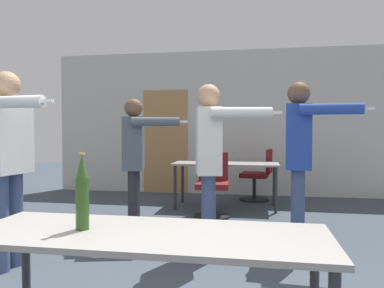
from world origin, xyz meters
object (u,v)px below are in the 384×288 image
object	(u,v)px
person_far_watching	(9,149)
office_chair_side_rolled	(259,177)
person_left_plaid	(210,153)
person_near_casual	(135,153)
office_chair_far_left	(213,187)
beer_bottle	(82,193)
person_center_tall	(300,149)

from	to	relation	value
person_far_watching	office_chair_side_rolled	world-z (taller)	person_far_watching
person_left_plaid	office_chair_side_rolled	size ratio (longest dim) A/B	1.85
person_far_watching	person_left_plaid	xyz separation A→B (m)	(1.72, 0.63, -0.05)
person_near_casual	person_left_plaid	distance (m)	1.14
office_chair_far_left	beer_bottle	distance (m)	3.63
person_near_casual	beer_bottle	size ratio (longest dim) A/B	4.07
person_near_casual	office_chair_far_left	distance (m)	1.51
person_far_watching	office_chair_side_rolled	bearing A→B (deg)	156.13
person_left_plaid	office_chair_far_left	distance (m)	1.87
person_center_tall	office_chair_side_rolled	size ratio (longest dim) A/B	1.91
beer_bottle	office_chair_side_rolled	bearing A→B (deg)	79.48
person_left_plaid	office_chair_side_rolled	distance (m)	3.18
person_far_watching	person_left_plaid	bearing A→B (deg)	116.76
person_near_casual	office_chair_side_rolled	size ratio (longest dim) A/B	1.77
person_center_tall	person_left_plaid	distance (m)	0.98
person_near_casual	person_left_plaid	world-z (taller)	person_left_plaid
person_center_tall	beer_bottle	distance (m)	2.59
person_far_watching	office_chair_far_left	xyz separation A→B (m)	(1.54, 2.39, -0.65)
person_center_tall	person_near_casual	size ratio (longest dim) A/B	1.08
person_left_plaid	beer_bottle	bearing A→B (deg)	-25.61
person_left_plaid	office_chair_side_rolled	xyz separation A→B (m)	(0.48, 3.09, -0.60)
office_chair_side_rolled	beer_bottle	bearing A→B (deg)	178.45
person_near_casual	beer_bottle	distance (m)	2.48
person_left_plaid	beer_bottle	distance (m)	1.88
person_left_plaid	office_chair_far_left	world-z (taller)	person_left_plaid
office_chair_side_rolled	office_chair_far_left	xyz separation A→B (m)	(-0.66, -1.32, 0.00)
person_near_casual	person_far_watching	size ratio (longest dim) A/B	0.92
person_center_tall	office_chair_far_left	xyz separation A→B (m)	(-1.07, 1.36, -0.62)
office_chair_far_left	beer_bottle	bearing A→B (deg)	82.74
office_chair_side_rolled	person_far_watching	bearing A→B (deg)	158.28
office_chair_far_left	beer_bottle	size ratio (longest dim) A/B	2.31
office_chair_side_rolled	office_chair_far_left	distance (m)	1.48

